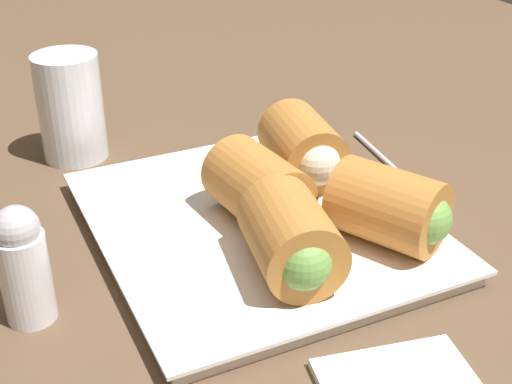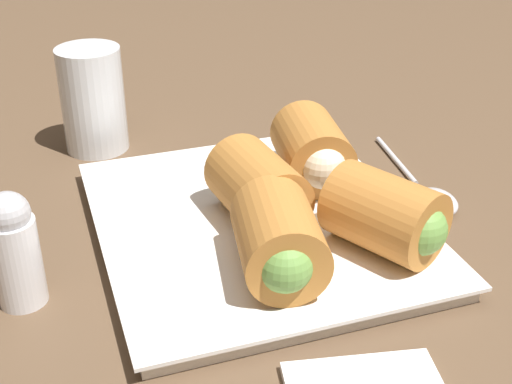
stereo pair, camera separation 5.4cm
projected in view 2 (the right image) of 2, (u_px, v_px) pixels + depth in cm
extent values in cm
cube|color=brown|center=(232.00, 239.00, 57.29)|extent=(180.00, 140.00, 2.00)
cube|color=white|center=(256.00, 227.00, 55.89)|extent=(26.28, 23.16, 1.20)
cube|color=white|center=(256.00, 219.00, 55.53)|extent=(27.33, 24.09, 0.30)
cylinder|color=#B77533|center=(279.00, 239.00, 47.58)|extent=(8.53, 6.89, 5.66)
sphere|color=#6B9E47|center=(288.00, 264.00, 45.00)|extent=(3.68, 3.68, 3.68)
cylinder|color=#B77533|center=(258.00, 187.00, 53.87)|extent=(8.31, 6.55, 5.66)
sphere|color=#6B9E47|center=(276.00, 205.00, 51.52)|extent=(3.68, 3.68, 3.68)
cylinder|color=#B77533|center=(384.00, 214.00, 50.43)|extent=(9.43, 8.58, 5.66)
sphere|color=#6B9E47|center=(421.00, 229.00, 48.63)|extent=(3.68, 3.68, 3.68)
cylinder|color=#B77533|center=(312.00, 149.00, 59.72)|extent=(8.41, 6.72, 5.66)
sphere|color=beige|center=(321.00, 164.00, 57.15)|extent=(3.68, 3.68, 3.68)
cylinder|color=silver|center=(396.00, 160.00, 66.98)|extent=(9.46, 1.67, 0.50)
ellipsoid|color=silver|center=(437.00, 202.00, 59.05)|extent=(4.70, 3.84, 1.50)
cylinder|color=silver|center=(93.00, 100.00, 67.48)|extent=(6.01, 6.01, 10.03)
cylinder|color=silver|center=(17.00, 262.00, 47.23)|extent=(3.26, 3.26, 6.35)
sphere|color=#B7B7BC|center=(7.00, 214.00, 45.40)|extent=(2.94, 2.94, 2.94)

